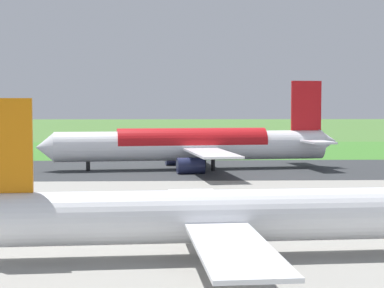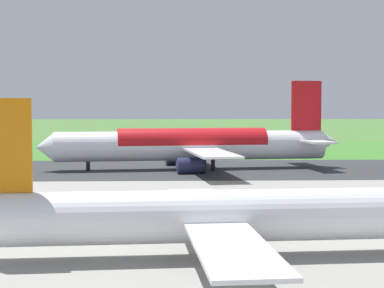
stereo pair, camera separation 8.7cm
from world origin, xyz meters
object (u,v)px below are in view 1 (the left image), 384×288
Objects in this scene: airliner_main at (194,145)px; traffic_cone_orange at (268,151)px; no_stopping_sign at (294,147)px; airliner_parked_mid at (220,215)px.

traffic_cone_orange is at bearing -115.80° from airliner_main.
airliner_parked_mid is at bearing 75.83° from no_stopping_sign.
airliner_parked_mid reaches higher than traffic_cone_orange.
airliner_main is 23.27× the size of no_stopping_sign.
airliner_main is 46.89m from no_stopping_sign.
airliner_parked_mid is 107.75m from traffic_cone_orange.
traffic_cone_orange is (-20.33, -105.78, -2.97)m from airliner_parked_mid.
no_stopping_sign is 4.23× the size of traffic_cone_orange.
no_stopping_sign is 6.29m from traffic_cone_orange.
airliner_main is at bearing 64.20° from traffic_cone_orange.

